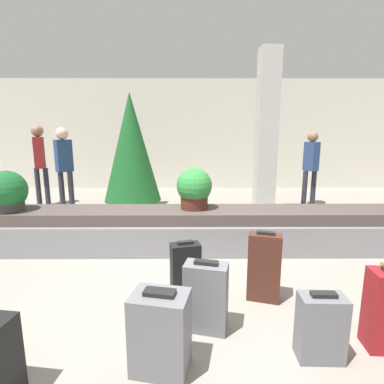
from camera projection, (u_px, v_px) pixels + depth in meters
name	position (u px, v px, depth m)	size (l,w,h in m)	color
ground_plane	(193.00, 296.00, 3.06)	(18.00, 18.00, 0.00)	gray
back_wall	(191.00, 135.00, 8.92)	(18.00, 0.06, 3.20)	beige
carousel	(192.00, 230.00, 4.32)	(8.84, 0.82, 0.58)	gray
pillar	(266.00, 135.00, 5.79)	(0.38, 0.38, 3.20)	beige
suitcase_2	(264.00, 267.00, 2.94)	(0.35, 0.24, 0.71)	#472319
suitcase_3	(185.00, 270.00, 3.02)	(0.32, 0.23, 0.59)	black
suitcase_4	(160.00, 332.00, 2.06)	(0.43, 0.35, 0.60)	slate
suitcase_6	(321.00, 327.00, 2.17)	(0.33, 0.20, 0.53)	slate
suitcase_8	(206.00, 297.00, 2.49)	(0.39, 0.27, 0.62)	slate
potted_plant_0	(194.00, 189.00, 4.25)	(0.51, 0.51, 0.59)	#4C2319
potted_plant_1	(6.00, 192.00, 4.11)	(0.54, 0.54, 0.57)	#2D2D2D
traveler_0	(64.00, 161.00, 6.29)	(0.35, 0.36, 1.76)	#282833
traveler_1	(311.00, 162.00, 6.74)	(0.31, 0.36, 1.69)	#282833
traveler_2	(40.00, 158.00, 6.70)	(0.31, 0.36, 1.82)	#282833
decorated_tree	(131.00, 148.00, 6.45)	(1.23, 1.23, 2.50)	#4C331E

